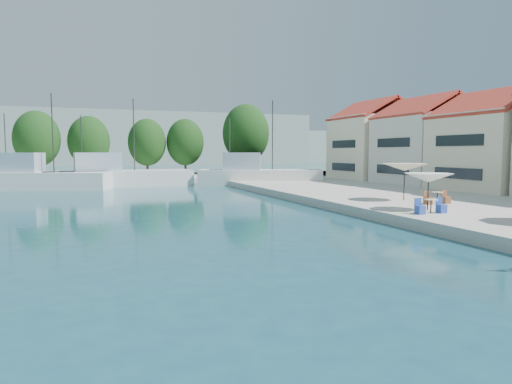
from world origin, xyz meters
name	(u,v)px	position (x,y,z in m)	size (l,w,h in m)	color
quay_right	(509,197)	(22.00, 30.00, 0.30)	(32.00, 92.00, 0.60)	#AAA49A
quay_far	(96,179)	(-8.00, 67.00, 0.30)	(90.00, 16.00, 0.60)	#AAA49A
hill_west	(14,138)	(-30.00, 160.00, 8.00)	(180.00, 40.00, 16.00)	#94A197
hill_east	(219,147)	(40.00, 180.00, 6.00)	(140.00, 40.00, 12.00)	#94A197
building_04	(499,138)	(24.00, 33.00, 5.02)	(9.00, 8.80, 9.20)	beige
building_05	(425,138)	(24.00, 42.00, 5.26)	(8.40, 8.80, 9.70)	silver
building_06	(375,139)	(24.00, 51.00, 5.50)	(9.00, 8.80, 10.20)	#F4E5C3
trawler_02	(37,179)	(-13.87, 55.00, 1.07)	(14.10, 7.68, 10.20)	white
trawler_03	(117,177)	(-5.99, 56.37, 1.07)	(16.10, 5.41, 10.20)	silver
trawler_04	(257,176)	(9.65, 53.56, 1.07)	(14.64, 8.69, 10.20)	silver
tree_04	(37,139)	(-15.12, 69.07, 5.57)	(5.82, 5.82, 8.61)	#3F2B19
tree_05	(89,141)	(-8.76, 69.14, 5.28)	(5.47, 5.47, 8.10)	#3F2B19
tree_06	(147,142)	(-0.81, 71.42, 5.25)	(5.45, 5.45, 8.07)	#3F2B19
tree_07	(185,142)	(4.72, 71.13, 5.32)	(5.52, 5.52, 8.17)	#3F2B19
tree_08	(246,133)	(13.86, 69.90, 6.70)	(7.14, 7.14, 10.56)	#3F2B19
umbrella_white	(429,178)	(8.95, 23.99, 2.42)	(2.69, 2.69, 2.07)	black
umbrella_cream	(405,167)	(11.09, 28.80, 2.84)	(3.04, 3.04, 2.49)	black
cafe_table_02	(431,208)	(8.07, 22.72, 0.89)	(1.82, 0.70, 0.76)	black
cafe_table_03	(437,199)	(11.61, 26.23, 0.89)	(1.82, 0.70, 0.76)	black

